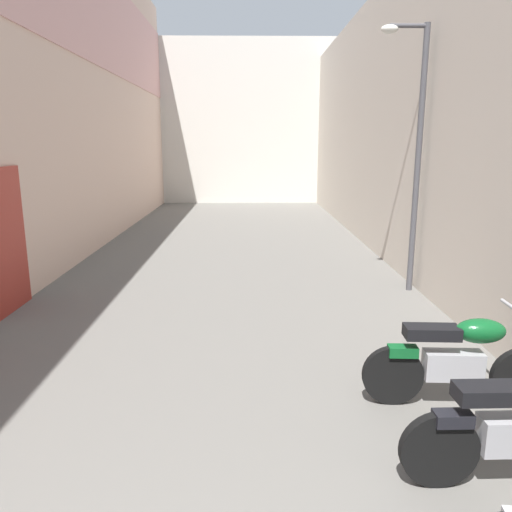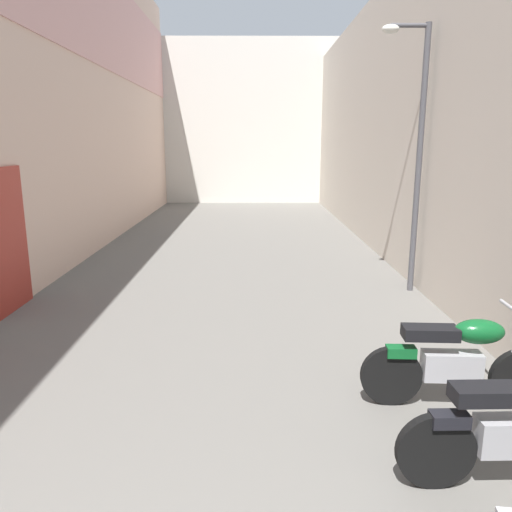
{
  "view_description": "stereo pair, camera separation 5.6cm",
  "coord_description": "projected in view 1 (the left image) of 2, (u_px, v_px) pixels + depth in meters",
  "views": [
    {
      "loc": [
        0.34,
        0.37,
        2.54
      ],
      "look_at": [
        0.45,
        7.35,
        0.95
      ],
      "focal_mm": 34.81,
      "sensor_mm": 36.0,
      "label": 1
    },
    {
      "loc": [
        0.4,
        0.37,
        2.54
      ],
      "look_at": [
        0.45,
        7.35,
        0.95
      ],
      "focal_mm": 34.81,
      "sensor_mm": 36.0,
      "label": 2
    }
  ],
  "objects": [
    {
      "name": "motorcycle_fourth",
      "position": [
        460.0,
        358.0,
        4.83
      ],
      "size": [
        1.85,
        0.58,
        1.04
      ],
      "color": "black",
      "rests_on": "ground"
    },
    {
      "name": "building_far_end",
      "position": [
        240.0,
        123.0,
        21.92
      ],
      "size": [
        9.68,
        2.0,
        6.82
      ],
      "primitive_type": "cube",
      "color": "beige",
      "rests_on": "ground"
    },
    {
      "name": "ground_plane",
      "position": [
        230.0,
        287.0,
        9.0
      ],
      "size": [
        38.05,
        38.05,
        0.0
      ],
      "primitive_type": "plane",
      "color": "#66635E"
    },
    {
      "name": "building_left",
      "position": [
        56.0,
        71.0,
        9.97
      ],
      "size": [
        0.45,
        22.05,
        7.85
      ],
      "color": "beige",
      "rests_on": "ground"
    },
    {
      "name": "building_right",
      "position": [
        401.0,
        120.0,
        10.33
      ],
      "size": [
        0.45,
        22.05,
        6.04
      ],
      "color": "beige",
      "rests_on": "ground"
    },
    {
      "name": "street_lamp",
      "position": [
        414.0,
        140.0,
        8.23
      ],
      "size": [
        0.79,
        0.18,
        4.4
      ],
      "color": "#47474C",
      "rests_on": "ground"
    }
  ]
}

